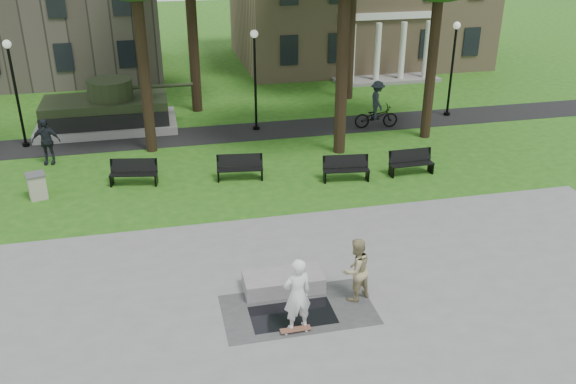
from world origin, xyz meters
name	(u,v)px	position (x,y,z in m)	size (l,w,h in m)	color
ground	(312,259)	(0.00, 0.00, 0.00)	(120.00, 120.00, 0.00)	#1F5313
plaza	(367,368)	(0.00, -5.00, 0.01)	(22.00, 16.00, 0.02)	gray
footpath	(247,132)	(0.00, 12.00, 0.01)	(44.00, 2.60, 0.01)	black
building_left	(35,16)	(-11.00, 26.50, 3.60)	(15.00, 10.00, 7.20)	#4C443D
lamp_left	(15,85)	(-10.00, 12.30, 2.79)	(0.36, 0.36, 4.73)	black
lamp_mid	(255,72)	(0.50, 12.30, 2.79)	(0.36, 0.36, 4.73)	black
lamp_right	(453,61)	(10.50, 12.30, 2.79)	(0.36, 0.36, 4.73)	black
tank_monument	(107,112)	(-6.46, 14.00, 0.86)	(7.45, 3.40, 2.40)	gray
puddle	(293,315)	(-1.22, -2.64, 0.02)	(2.20, 1.20, 0.00)	black
concrete_block	(283,282)	(-1.19, -1.40, 0.24)	(2.20, 1.00, 0.45)	gray
skateboard	(296,330)	(-1.30, -3.33, 0.06)	(0.78, 0.20, 0.07)	brown
skateboarder	(297,295)	(-1.24, -3.19, 1.02)	(0.73, 0.48, 2.01)	silver
friend_watching	(356,270)	(0.60, -2.26, 0.92)	(0.88, 0.68, 1.80)	tan
pedestrian_walker	(46,141)	(-8.71, 9.90, 0.98)	(1.15, 0.48, 1.96)	black
cyclist	(377,109)	(6.23, 11.28, 0.94)	(2.18, 1.26, 2.30)	black
park_bench_0	(133,172)	(-5.25, 6.94, 0.52)	(1.85, 0.85, 1.00)	black
park_bench_1	(240,167)	(-1.19, 6.52, 0.52)	(1.84, 0.75, 1.00)	black
park_bench_2	(346,168)	(2.82, 5.50, 0.52)	(1.84, 0.73, 1.00)	black
park_bench_3	(411,162)	(5.56, 5.53, 0.52)	(1.81, 0.55, 1.00)	black
trash_bin	(37,186)	(-8.69, 6.45, 0.49)	(0.82, 0.82, 0.96)	#AAA58C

